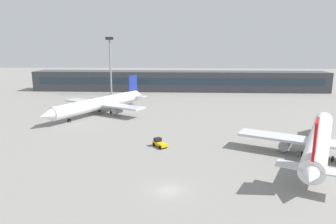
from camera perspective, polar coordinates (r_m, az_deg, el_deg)
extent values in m
plane|color=gray|center=(84.13, 1.40, -2.01)|extent=(400.00, 400.00, 0.00)
cube|color=#3F4247|center=(142.92, 2.07, 5.78)|extent=(133.49, 12.00, 9.00)
cube|color=#263847|center=(136.86, 2.03, 5.68)|extent=(126.82, 0.16, 2.80)
cylinder|color=white|center=(65.37, 26.28, -4.59)|extent=(19.04, 33.75, 3.77)
cone|color=white|center=(84.35, 27.01, -1.06)|extent=(5.04, 5.30, 3.58)
cone|color=white|center=(47.03, 24.96, -10.87)|extent=(4.02, 4.54, 2.64)
cube|color=red|center=(48.37, 25.73, -4.50)|extent=(2.23, 4.08, 5.46)
cube|color=silver|center=(49.46, 25.23, -9.50)|extent=(10.13, 6.84, 0.24)
cube|color=silver|center=(64.50, 26.21, -5.08)|extent=(28.83, 17.32, 0.50)
cylinder|color=gray|center=(65.34, 20.87, -5.67)|extent=(3.17, 3.72, 1.98)
cylinder|color=black|center=(78.15, 26.60, -4.11)|extent=(0.79, 1.07, 0.99)
cylinder|color=black|center=(64.27, 28.25, -7.67)|extent=(0.79, 1.07, 0.99)
cylinder|color=black|center=(64.41, 23.65, -7.18)|extent=(0.79, 1.07, 0.99)
cylinder|color=white|center=(96.72, -12.44, 1.56)|extent=(20.37, 32.75, 3.73)
cone|color=white|center=(84.28, -21.61, -0.60)|extent=(5.09, 5.31, 3.55)
cone|color=white|center=(111.00, -5.54, 3.17)|extent=(4.09, 4.53, 2.61)
cube|color=navy|center=(108.04, -6.55, 5.34)|extent=(2.40, 3.95, 5.40)
cube|color=silver|center=(108.89, -6.40, 3.07)|extent=(9.92, 7.16, 0.24)
cube|color=silver|center=(97.46, -12.03, 1.49)|extent=(28.06, 18.38, 0.49)
cylinder|color=gray|center=(101.84, -14.39, 1.04)|extent=(3.24, 3.70, 1.96)
cylinder|color=gray|center=(93.81, -9.39, 0.31)|extent=(3.24, 3.70, 1.96)
cylinder|color=black|center=(89.07, -17.89, -1.48)|extent=(0.82, 1.05, 0.98)
cylinder|color=black|center=(100.38, -12.63, 0.34)|extent=(0.82, 1.05, 0.98)
cylinder|color=black|center=(96.93, -10.47, 0.01)|extent=(0.82, 1.05, 0.98)
cube|color=#F2B20C|center=(64.44, -1.50, -5.95)|extent=(3.38, 3.77, 0.60)
cube|color=black|center=(64.96, -1.93, -5.20)|extent=(1.78, 1.72, 0.90)
cylinder|color=black|center=(65.89, -1.49, -5.80)|extent=(0.62, 0.71, 0.70)
cylinder|color=black|center=(65.10, -2.65, -6.04)|extent=(0.62, 0.71, 0.70)
cylinder|color=black|center=(63.99, -0.32, -6.36)|extent=(0.62, 0.71, 0.70)
cylinder|color=black|center=(63.18, -1.50, -6.61)|extent=(0.62, 0.71, 0.70)
cylinder|color=gray|center=(132.86, -10.63, 8.09)|extent=(0.70, 0.70, 22.90)
cube|color=#333338|center=(132.55, -10.84, 13.29)|extent=(3.20, 0.80, 1.20)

